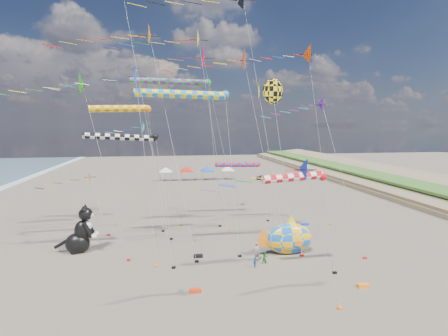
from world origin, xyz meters
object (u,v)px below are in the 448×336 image
Objects in this scene: person_adult at (257,252)px; child_green at (265,258)px; fish_inflatable at (289,239)px; cat_inflatable at (80,228)px; child_blue at (255,263)px; parked_car at (263,177)px.

person_adult is 1.04m from child_green.
fish_inflatable is 4.00m from person_adult.
child_green is (18.08, -6.33, -1.92)m from cat_inflatable.
child_blue is at bearing -146.39° from fish_inflatable.
person_adult reaches higher than parked_car.
cat_inflatable reaches higher than fish_inflatable.
cat_inflatable reaches higher than parked_car.
fish_inflatable is 49.46m from parked_car.
fish_inflatable reaches higher than person_adult.
child_green reaches higher than parked_car.
cat_inflatable is 19.25m from child_green.
person_adult is 51.74m from parked_car.
cat_inflatable is 1.51× the size of parked_car.
child_green reaches higher than child_blue.
person_adult is 1.54× the size of child_green.
person_adult is at bearing 29.34° from child_blue.
child_green is (0.54, -0.83, -0.32)m from person_adult.
child_blue is at bearing -154.78° from child_green.
parked_car is (15.53, 51.05, 0.11)m from child_blue.
cat_inflatable reaches higher than child_green.
cat_inflatable is at bearing 136.93° from person_adult.
child_blue is at bearing -19.83° from cat_inflatable.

